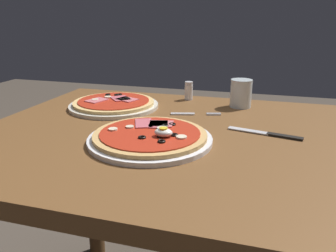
{
  "coord_description": "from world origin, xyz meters",
  "views": [
    {
      "loc": [
        0.18,
        -0.83,
        1.08
      ],
      "look_at": [
        -0.05,
        -0.04,
        0.81
      ],
      "focal_mm": 35.97,
      "sensor_mm": 36.0,
      "label": 1
    }
  ],
  "objects_px": {
    "salt_shaker": "(189,91)",
    "fork": "(192,114)",
    "dining_table": "(190,176)",
    "knife": "(270,134)",
    "pizza_across_left": "(114,104)",
    "water_glass_near": "(241,95)",
    "pizza_foreground": "(150,137)"
  },
  "relations": [
    {
      "from": "dining_table",
      "to": "pizza_across_left",
      "type": "relative_size",
      "value": 3.86
    },
    {
      "from": "water_glass_near",
      "to": "salt_shaker",
      "type": "distance_m",
      "value": 0.2
    },
    {
      "from": "pizza_across_left",
      "to": "fork",
      "type": "relative_size",
      "value": 1.93
    },
    {
      "from": "dining_table",
      "to": "knife",
      "type": "xyz_separation_m",
      "value": [
        0.2,
        0.04,
        0.13
      ]
    },
    {
      "from": "pizza_foreground",
      "to": "fork",
      "type": "height_order",
      "value": "pizza_foreground"
    },
    {
      "from": "water_glass_near",
      "to": "salt_shaker",
      "type": "bearing_deg",
      "value": 165.01
    },
    {
      "from": "pizza_across_left",
      "to": "water_glass_near",
      "type": "distance_m",
      "value": 0.43
    },
    {
      "from": "dining_table",
      "to": "fork",
      "type": "relative_size",
      "value": 7.44
    },
    {
      "from": "dining_table",
      "to": "water_glass_near",
      "type": "bearing_deg",
      "value": 71.6
    },
    {
      "from": "pizza_foreground",
      "to": "knife",
      "type": "bearing_deg",
      "value": 24.73
    },
    {
      "from": "pizza_foreground",
      "to": "pizza_across_left",
      "type": "bearing_deg",
      "value": 129.73
    },
    {
      "from": "dining_table",
      "to": "knife",
      "type": "bearing_deg",
      "value": 12.57
    },
    {
      "from": "dining_table",
      "to": "knife",
      "type": "height_order",
      "value": "knife"
    },
    {
      "from": "salt_shaker",
      "to": "fork",
      "type": "bearing_deg",
      "value": -74.21
    },
    {
      "from": "pizza_foreground",
      "to": "salt_shaker",
      "type": "xyz_separation_m",
      "value": [
        -0.01,
        0.45,
        0.02
      ]
    },
    {
      "from": "salt_shaker",
      "to": "pizza_across_left",
      "type": "bearing_deg",
      "value": -140.85
    },
    {
      "from": "pizza_across_left",
      "to": "salt_shaker",
      "type": "xyz_separation_m",
      "value": [
        0.22,
        0.18,
        0.02
      ]
    },
    {
      "from": "pizza_across_left",
      "to": "salt_shaker",
      "type": "bearing_deg",
      "value": 39.15
    },
    {
      "from": "fork",
      "to": "knife",
      "type": "relative_size",
      "value": 0.8
    },
    {
      "from": "fork",
      "to": "pizza_across_left",
      "type": "bearing_deg",
      "value": 177.44
    },
    {
      "from": "water_glass_near",
      "to": "knife",
      "type": "xyz_separation_m",
      "value": [
        0.1,
        -0.27,
        -0.04
      ]
    },
    {
      "from": "water_glass_near",
      "to": "knife",
      "type": "relative_size",
      "value": 0.48
    },
    {
      "from": "dining_table",
      "to": "knife",
      "type": "distance_m",
      "value": 0.24
    },
    {
      "from": "dining_table",
      "to": "fork",
      "type": "xyz_separation_m",
      "value": [
        -0.04,
        0.17,
        0.13
      ]
    },
    {
      "from": "pizza_across_left",
      "to": "knife",
      "type": "xyz_separation_m",
      "value": [
        0.51,
        -0.14,
        -0.01
      ]
    },
    {
      "from": "pizza_foreground",
      "to": "pizza_across_left",
      "type": "height_order",
      "value": "pizza_foreground"
    },
    {
      "from": "pizza_foreground",
      "to": "fork",
      "type": "relative_size",
      "value": 1.99
    },
    {
      "from": "water_glass_near",
      "to": "fork",
      "type": "xyz_separation_m",
      "value": [
        -0.14,
        -0.14,
        -0.04
      ]
    },
    {
      "from": "fork",
      "to": "dining_table",
      "type": "bearing_deg",
      "value": -78.31
    },
    {
      "from": "knife",
      "to": "salt_shaker",
      "type": "relative_size",
      "value": 2.9
    },
    {
      "from": "water_glass_near",
      "to": "fork",
      "type": "height_order",
      "value": "water_glass_near"
    },
    {
      "from": "pizza_across_left",
      "to": "pizza_foreground",
      "type": "bearing_deg",
      "value": -50.27
    }
  ]
}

